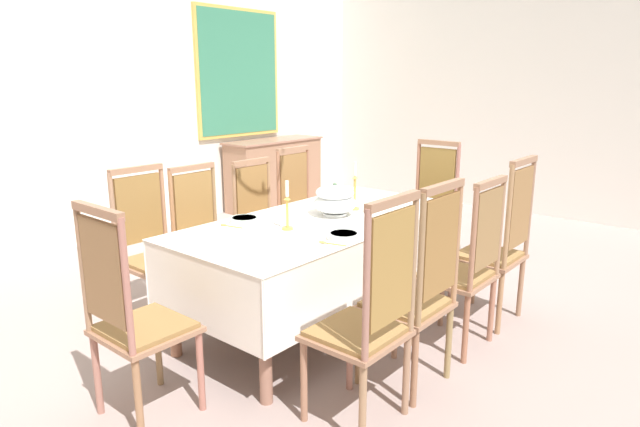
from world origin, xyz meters
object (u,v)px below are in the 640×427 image
Objects in this scene: chair_north_c at (263,220)px; framed_painting at (239,73)px; chair_head_west at (132,314)px; sideboard at (275,173)px; chair_south_a at (369,315)px; dining_table at (323,230)px; chair_south_b at (418,288)px; bowl_near_right at (244,219)px; candlestick_west at (287,211)px; chair_north_b at (206,235)px; candlestick_east at (355,191)px; bowl_near_left at (344,236)px; chair_north_a at (152,247)px; chair_south_c at (466,264)px; chair_head_east at (429,207)px; chair_south_d at (500,242)px; bowl_far_left at (330,197)px; soup_tureen at (335,200)px; chair_north_d at (304,207)px; spoon_secondary at (226,225)px; spoon_primary at (326,243)px.

framed_painting reaches higher than chair_north_c.
chair_head_west is 4.77m from sideboard.
chair_head_west is (-0.71, 0.91, -0.02)m from chair_south_a.
chair_head_west is at bearing 180.00° from dining_table.
chair_south_b reaches higher than dining_table.
candlestick_west is at bearing -80.18° from bowl_near_right.
chair_south_b is at bearing 90.00° from chair_north_b.
candlestick_east is 0.77m from bowl_near_left.
chair_north_a is 2.10m from chair_south_c.
chair_north_b is 3.02× the size of candlestick_east.
sideboard is (0.91, 2.83, -0.12)m from chair_head_east.
bowl_near_left is (0.46, 0.51, 0.20)m from chair_south_a.
chair_south_b is 0.55m from bowl_near_left.
framed_painting is at bearing 59.76° from chair_south_b.
chair_south_a is 1.47m from candlestick_east.
chair_head_east is (0.65, 0.91, -0.01)m from chair_south_d.
bowl_far_left is 3.14m from sideboard.
chair_south_b is 1.04m from soup_tureen.
chair_south_d is 0.75× the size of framed_painting.
soup_tureen is at bearing 51.43° from sideboard.
chair_south_c is at bearing 74.24° from chair_north_d.
candlestick_east is (0.05, 0.91, 0.34)m from chair_south_c.
chair_north_b is 0.97m from candlestick_west.
chair_north_b is 5.44× the size of bowl_near_left.
bowl_near_right is at bearing -23.41° from spoon_secondary.
dining_table is 6.03× the size of candlestick_east.
soup_tureen is at bearing 134.10° from chair_north_a.
sideboard is (2.67, 3.23, -0.33)m from bowl_near_left.
spoon_secondary is at bearing 123.74° from chair_south_c.
chair_south_c is at bearing -98.75° from bowl_far_left.
bowl_near_right reaches higher than spoon_primary.
chair_head_east is (2.23, -0.91, 0.02)m from chair_north_a.
chair_north_c is (0.60, 1.82, -0.05)m from chair_south_b.
bowl_near_left is 4.20m from sideboard.
chair_south_a is 1.06m from chair_south_c.
chair_head_east is 0.80× the size of sideboard.
spoon_secondary is (-2.02, 0.36, 0.19)m from chair_head_east.
chair_north_b is 1.98m from chair_head_east.
chair_north_d is 1.18m from soup_tureen.
chair_north_b is at bearing 35.71° from sideboard.
chair_south_d reaches higher than chair_north_b.
bowl_near_right is (1.05, 0.34, 0.21)m from chair_head_west.
candlestick_east reaches higher than bowl_near_right.
framed_painting is at bearing 48.31° from bowl_near_right.
chair_south_d is 3.97× the size of soup_tureen.
soup_tureen is 1.51× the size of bowl_near_right.
candlestick_west is at bearing 90.00° from chair_head_west.
sideboard is at bearing 54.43° from chair_south_b.
chair_north_d is (0.82, 0.91, -0.12)m from dining_table.
spoon_secondary is (-0.25, 1.28, 0.18)m from chair_south_b.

